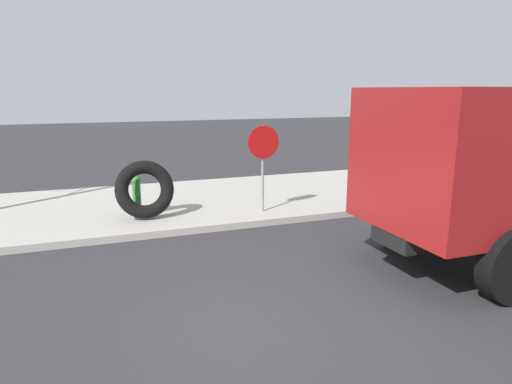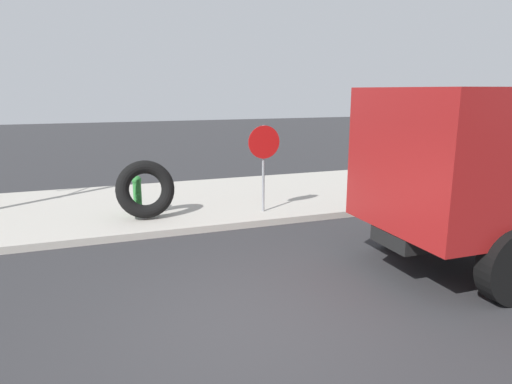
# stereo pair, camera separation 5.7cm
# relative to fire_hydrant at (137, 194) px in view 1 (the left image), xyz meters

# --- Properties ---
(ground_plane) EXTENTS (80.00, 80.00, 0.00)m
(ground_plane) POSITION_rel_fire_hydrant_xyz_m (0.81, -5.51, -0.63)
(ground_plane) COLOR #2D2D30
(sidewalk_curb) EXTENTS (36.00, 5.00, 0.15)m
(sidewalk_curb) POSITION_rel_fire_hydrant_xyz_m (0.81, 0.99, -0.55)
(sidewalk_curb) COLOR #ADA89E
(sidewalk_curb) RESTS_ON ground
(fire_hydrant) EXTENTS (0.22, 0.49, 0.90)m
(fire_hydrant) POSITION_rel_fire_hydrant_xyz_m (0.00, 0.00, 0.00)
(fire_hydrant) COLOR #2D8438
(fire_hydrant) RESTS_ON sidewalk_curb
(loose_tire) EXTENTS (1.29, 0.57, 1.32)m
(loose_tire) POSITION_rel_fire_hydrant_xyz_m (0.14, -0.46, 0.18)
(loose_tire) COLOR black
(loose_tire) RESTS_ON sidewalk_curb
(stop_sign) EXTENTS (0.76, 0.08, 2.02)m
(stop_sign) POSITION_rel_fire_hydrant_xyz_m (2.80, -0.82, 0.92)
(stop_sign) COLOR gray
(stop_sign) RESTS_ON sidewalk_curb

